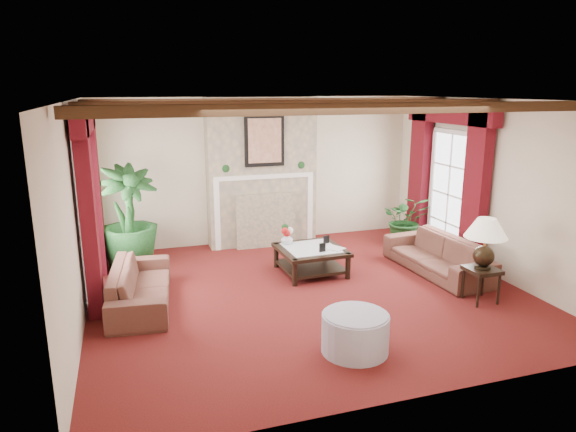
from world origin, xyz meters
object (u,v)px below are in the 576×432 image
object	(u,v)px
potted_palm	(130,240)
side_table	(481,285)
sofa_right	(437,249)
coffee_table	(311,260)
ottoman	(355,333)
sofa_left	(140,279)

from	to	relation	value
potted_palm	side_table	size ratio (longest dim) A/B	3.94
sofa_right	coffee_table	bearing A→B (deg)	-110.26
coffee_table	ottoman	distance (m)	2.53
sofa_right	potted_palm	xyz separation A→B (m)	(-4.62, 1.72, 0.09)
ottoman	coffee_table	bearing A→B (deg)	80.93
sofa_right	potted_palm	size ratio (longest dim) A/B	1.05
coffee_table	sofa_left	bearing A→B (deg)	-172.33
potted_palm	coffee_table	bearing A→B (deg)	-22.98
coffee_table	side_table	xyz separation A→B (m)	(1.83, -1.76, 0.04)
ottoman	sofa_right	bearing A→B (deg)	39.72
sofa_right	side_table	bearing A→B (deg)	-7.71
coffee_table	side_table	world-z (taller)	side_table
side_table	ottoman	size ratio (longest dim) A/B	0.64
sofa_left	coffee_table	bearing A→B (deg)	-74.36
coffee_table	sofa_right	bearing A→B (deg)	-18.85
side_table	ottoman	distance (m)	2.35
potted_palm	ottoman	size ratio (longest dim) A/B	2.53
sofa_left	coffee_table	distance (m)	2.65
side_table	ottoman	bearing A→B (deg)	-161.62
sofa_left	ottoman	distance (m)	3.02
sofa_right	ottoman	size ratio (longest dim) A/B	2.67
potted_palm	ottoman	distance (m)	4.32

